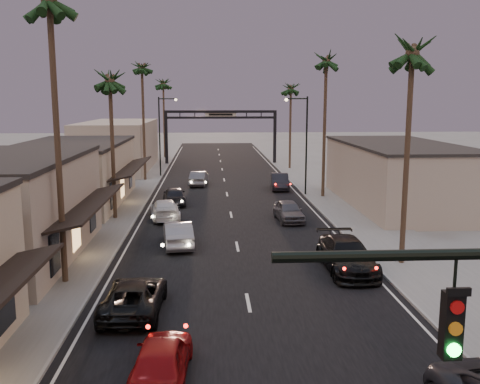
{
  "coord_description": "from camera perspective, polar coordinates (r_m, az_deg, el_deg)",
  "views": [
    {
      "loc": [
        -1.64,
        -3.01,
        8.74
      ],
      "look_at": [
        0.45,
        32.81,
        2.5
      ],
      "focal_mm": 40.0,
      "sensor_mm": 36.0,
      "label": 1
    }
  ],
  "objects": [
    {
      "name": "ground",
      "position": [
        43.92,
        -1.13,
        -1.62
      ],
      "size": [
        200.0,
        200.0,
        0.0
      ],
      "primitive_type": "plane",
      "color": "slate",
      "rests_on": "ground"
    },
    {
      "name": "road",
      "position": [
        48.82,
        -1.36,
        -0.45
      ],
      "size": [
        14.0,
        120.0,
        0.02
      ],
      "primitive_type": "cube",
      "color": "black",
      "rests_on": "ground"
    },
    {
      "name": "sidewalk_left",
      "position": [
        56.24,
        -11.33,
        0.79
      ],
      "size": [
        5.0,
        92.0,
        0.12
      ],
      "primitive_type": "cube",
      "color": "slate",
      "rests_on": "ground"
    },
    {
      "name": "sidewalk_right",
      "position": [
        56.79,
        8.02,
        0.97
      ],
      "size": [
        5.0,
        92.0,
        0.12
      ],
      "primitive_type": "cube",
      "color": "slate",
      "rests_on": "ground"
    },
    {
      "name": "storefront_mid",
      "position": [
        31.72,
        -24.26,
        -1.9
      ],
      "size": [
        8.0,
        14.0,
        5.5
      ],
      "primitive_type": "cube",
      "color": "#A09280",
      "rests_on": "ground"
    },
    {
      "name": "storefront_far",
      "position": [
        46.84,
        -17.35,
        1.76
      ],
      "size": [
        8.0,
        16.0,
        5.0
      ],
      "primitive_type": "cube",
      "color": "#B8A78C",
      "rests_on": "ground"
    },
    {
      "name": "storefront_dist",
      "position": [
        69.19,
        -12.82,
        4.86
      ],
      "size": [
        8.0,
        20.0,
        6.0
      ],
      "primitive_type": "cube",
      "color": "#A09280",
      "rests_on": "ground"
    },
    {
      "name": "building_right",
      "position": [
        46.19,
        16.5,
        1.69
      ],
      "size": [
        8.0,
        18.0,
        5.0
      ],
      "primitive_type": "cube",
      "color": "#A09280",
      "rests_on": "ground"
    },
    {
      "name": "arch",
      "position": [
        73.1,
        -2.07,
        7.34
      ],
      "size": [
        15.2,
        0.4,
        7.27
      ],
      "color": "black",
      "rests_on": "ground"
    },
    {
      "name": "streetlight_right",
      "position": [
        48.89,
        6.79,
        5.79
      ],
      "size": [
        2.13,
        0.3,
        9.0
      ],
      "color": "black",
      "rests_on": "ground"
    },
    {
      "name": "streetlight_left",
      "position": [
        61.33,
        -8.33,
        6.57
      ],
      "size": [
        2.13,
        0.3,
        9.0
      ],
      "color": "black",
      "rests_on": "ground"
    },
    {
      "name": "palm_lc",
      "position": [
        39.66,
        -13.75,
        12.09
      ],
      "size": [
        3.2,
        3.2,
        12.2
      ],
      "color": "#38281C",
      "rests_on": "ground"
    },
    {
      "name": "palm_ld",
      "position": [
        58.54,
        -10.44,
        13.3
      ],
      "size": [
        3.2,
        3.2,
        14.2
      ],
      "color": "#38281C",
      "rests_on": "ground"
    },
    {
      "name": "palm_ra",
      "position": [
        29.01,
        17.96,
        14.75
      ],
      "size": [
        3.2,
        3.2,
        13.2
      ],
      "color": "#38281C",
      "rests_on": "ground"
    },
    {
      "name": "palm_rb",
      "position": [
        48.25,
        9.21,
        14.11
      ],
      "size": [
        3.2,
        3.2,
        14.2
      ],
      "color": "#38281C",
      "rests_on": "ground"
    },
    {
      "name": "palm_rc",
      "position": [
        67.81,
        5.46,
        11.28
      ],
      "size": [
        3.2,
        3.2,
        12.2
      ],
      "color": "#38281C",
      "rests_on": "ground"
    },
    {
      "name": "palm_far",
      "position": [
        81.33,
        -8.2,
        11.67
      ],
      "size": [
        3.2,
        3.2,
        13.2
      ],
      "color": "#38281C",
      "rests_on": "ground"
    },
    {
      "name": "oncoming_red",
      "position": [
        17.71,
        -8.35,
        -17.14
      ],
      "size": [
        1.95,
        4.35,
        1.45
      ],
      "primitive_type": "imported",
      "rotation": [
        0.0,
        0.0,
        3.08
      ],
      "color": "maroon",
      "rests_on": "ground"
    },
    {
      "name": "oncoming_pickup",
      "position": [
        22.91,
        -11.22,
        -10.86
      ],
      "size": [
        2.49,
        5.14,
        1.41
      ],
      "primitive_type": "imported",
      "rotation": [
        0.0,
        0.0,
        3.11
      ],
      "color": "black",
      "rests_on": "ground"
    },
    {
      "name": "oncoming_silver",
      "position": [
        32.42,
        -6.64,
        -4.45
      ],
      "size": [
        2.16,
        4.77,
        1.52
      ],
      "primitive_type": "imported",
      "rotation": [
        0.0,
        0.0,
        3.26
      ],
      "color": "gray",
      "rests_on": "ground"
    },
    {
      "name": "oncoming_white",
      "position": [
        39.85,
        -8.0,
        -1.84
      ],
      "size": [
        2.68,
        5.22,
        1.45
      ],
      "primitive_type": "imported",
      "rotation": [
        0.0,
        0.0,
        3.28
      ],
      "color": "silver",
      "rests_on": "ground"
    },
    {
      "name": "oncoming_dgrey",
      "position": [
        45.2,
        -7.02,
        -0.38
      ],
      "size": [
        2.29,
        4.63,
        1.52
      ],
      "primitive_type": "imported",
      "rotation": [
        0.0,
        0.0,
        3.26
      ],
      "color": "black",
      "rests_on": "ground"
    },
    {
      "name": "oncoming_grey_far",
      "position": [
        55.01,
        -4.41,
        1.47
      ],
      "size": [
        1.97,
        4.59,
        1.47
      ],
      "primitive_type": "imported",
      "rotation": [
        0.0,
        0.0,
        3.05
      ],
      "color": "#56575C",
      "rests_on": "ground"
    },
    {
      "name": "curbside_black",
      "position": [
        28.16,
        11.31,
        -6.64
      ],
      "size": [
        2.41,
        5.77,
        1.66
      ],
      "primitive_type": "imported",
      "rotation": [
        0.0,
        0.0,
        0.01
      ],
      "color": "black",
      "rests_on": "ground"
    },
    {
      "name": "curbside_grey",
      "position": [
        38.98,
        5.21,
        -2.02
      ],
      "size": [
        2.05,
        4.45,
        1.48
      ],
      "primitive_type": "imported",
      "rotation": [
        0.0,
        0.0,
        0.07
      ],
      "color": "#47464B",
      "rests_on": "ground"
    },
    {
      "name": "curbside_far",
      "position": [
        52.6,
        4.26,
        1.12
      ],
      "size": [
        1.97,
        4.78,
        1.54
      ],
      "primitive_type": "imported",
      "rotation": [
        0.0,
        0.0,
        -0.07
      ],
      "color": "black",
      "rests_on": "ground"
    }
  ]
}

